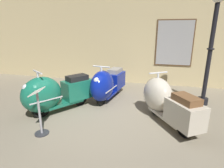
% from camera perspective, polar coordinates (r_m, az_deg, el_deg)
% --- Properties ---
extents(ground_plane, '(60.00, 60.00, 0.00)m').
position_cam_1_polar(ground_plane, '(3.98, -3.18, -13.42)').
color(ground_plane, gray).
extents(showroom_back_wall, '(18.00, 0.63, 3.82)m').
position_cam_1_polar(showroom_back_wall, '(7.01, 7.42, 15.75)').
color(showroom_back_wall, '#CCB784').
rests_on(showroom_back_wall, ground).
extents(scooter_0, '(1.45, 1.81, 1.12)m').
position_cam_1_polar(scooter_0, '(4.63, -18.09, -2.87)').
color(scooter_0, black).
rests_on(scooter_0, ground).
extents(scooter_1, '(0.77, 1.86, 1.10)m').
position_cam_1_polar(scooter_1, '(5.18, -1.75, -0.12)').
color(scooter_1, black).
rests_on(scooter_1, ground).
extents(scooter_2, '(1.39, 1.75, 1.08)m').
position_cam_1_polar(scooter_2, '(4.19, 16.44, -5.06)').
color(scooter_2, black).
rests_on(scooter_2, ground).
extents(lamppost, '(0.29, 0.29, 2.93)m').
position_cam_1_polar(lamppost, '(5.37, 29.08, 10.51)').
color(lamppost, black).
rests_on(lamppost, ground).
extents(info_stanchion, '(0.30, 0.36, 0.96)m').
position_cam_1_polar(info_stanchion, '(3.80, -22.07, -9.47)').
color(info_stanchion, '#333338').
rests_on(info_stanchion, ground).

